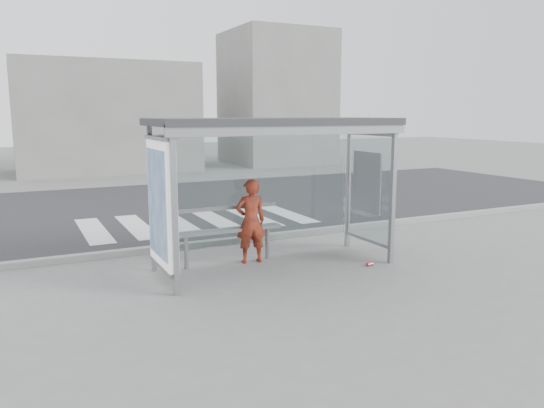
{
  "coord_description": "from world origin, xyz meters",
  "views": [
    {
      "loc": [
        -4.07,
        -8.16,
        2.7
      ],
      "look_at": [
        0.03,
        0.2,
        1.1
      ],
      "focal_mm": 35.0,
      "sensor_mm": 36.0,
      "label": 1
    }
  ],
  "objects_px": {
    "bench": "(228,230)",
    "soda_can": "(370,264)",
    "person": "(251,221)",
    "bus_shelter": "(254,156)"
  },
  "relations": [
    {
      "from": "bench",
      "to": "soda_can",
      "type": "relative_size",
      "value": 16.02
    },
    {
      "from": "bus_shelter",
      "to": "person",
      "type": "distance_m",
      "value": 1.28
    },
    {
      "from": "soda_can",
      "to": "bench",
      "type": "bearing_deg",
      "value": 149.72
    },
    {
      "from": "bus_shelter",
      "to": "soda_can",
      "type": "bearing_deg",
      "value": -21.99
    },
    {
      "from": "person",
      "to": "soda_can",
      "type": "relative_size",
      "value": 12.19
    },
    {
      "from": "person",
      "to": "soda_can",
      "type": "xyz_separation_m",
      "value": [
        1.81,
        -1.17,
        -0.74
      ]
    },
    {
      "from": "person",
      "to": "bench",
      "type": "bearing_deg",
      "value": -10.56
    },
    {
      "from": "person",
      "to": "soda_can",
      "type": "bearing_deg",
      "value": 152.99
    },
    {
      "from": "person",
      "to": "bench",
      "type": "height_order",
      "value": "person"
    },
    {
      "from": "bus_shelter",
      "to": "bench",
      "type": "xyz_separation_m",
      "value": [
        -0.3,
        0.52,
        -1.37
      ]
    }
  ]
}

